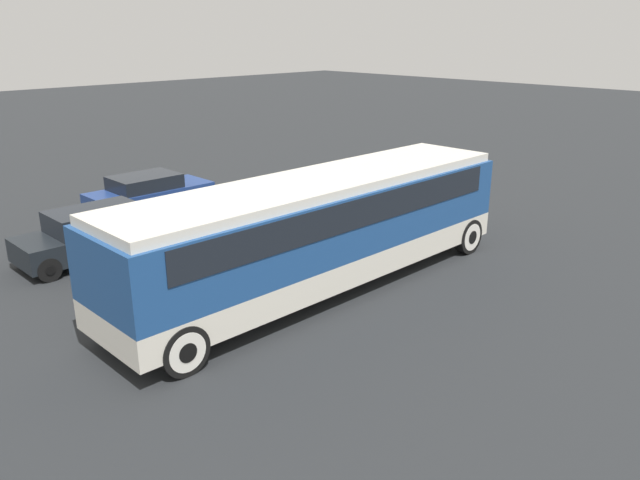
# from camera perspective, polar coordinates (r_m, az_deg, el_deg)

# --- Properties ---
(ground_plane) EXTENTS (120.00, 120.00, 0.00)m
(ground_plane) POSITION_cam_1_polar(r_m,az_deg,el_deg) (15.86, -0.00, -4.40)
(ground_plane) COLOR #26282B
(tour_bus) EXTENTS (11.47, 2.66, 2.86)m
(tour_bus) POSITION_cam_1_polar(r_m,az_deg,el_deg) (15.33, 0.26, 1.65)
(tour_bus) COLOR silver
(tour_bus) RESTS_ON ground_plane
(parked_car_near) EXTENTS (4.76, 1.79, 1.46)m
(parked_car_near) POSITION_cam_1_polar(r_m,az_deg,el_deg) (18.84, -19.34, 0.65)
(parked_car_near) COLOR black
(parked_car_near) RESTS_ON ground_plane
(parked_car_mid) EXTENTS (4.28, 1.83, 1.41)m
(parked_car_mid) POSITION_cam_1_polar(r_m,az_deg,el_deg) (22.76, -15.34, 4.07)
(parked_car_mid) COLOR navy
(parked_car_mid) RESTS_ON ground_plane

